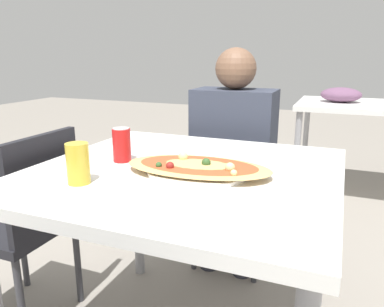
# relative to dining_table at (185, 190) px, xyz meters

# --- Properties ---
(dining_table) EXTENTS (1.03, 0.99, 0.78)m
(dining_table) POSITION_rel_dining_table_xyz_m (0.00, 0.00, 0.00)
(dining_table) COLOR white
(dining_table) RESTS_ON ground_plane
(chair_far_seated) EXTENTS (0.40, 0.40, 0.86)m
(chair_far_seated) POSITION_rel_dining_table_xyz_m (-0.03, 0.82, -0.21)
(chair_far_seated) COLOR black
(chair_far_seated) RESTS_ON ground_plane
(chair_side_left) EXTENTS (0.40, 0.40, 0.86)m
(chair_side_left) POSITION_rel_dining_table_xyz_m (-0.71, -0.05, -0.21)
(chair_side_left) COLOR black
(chair_side_left) RESTS_ON ground_plane
(person_seated) EXTENTS (0.42, 0.26, 1.19)m
(person_seated) POSITION_rel_dining_table_xyz_m (-0.03, 0.71, 0.01)
(person_seated) COLOR #2D2D38
(person_seated) RESTS_ON ground_plane
(pizza_main) EXTENTS (0.51, 0.33, 0.06)m
(pizza_main) POSITION_rel_dining_table_xyz_m (0.06, -0.03, 0.10)
(pizza_main) COLOR white
(pizza_main) RESTS_ON dining_table
(soda_can) EXTENTS (0.07, 0.07, 0.12)m
(soda_can) POSITION_rel_dining_table_xyz_m (-0.25, 0.00, 0.14)
(soda_can) COLOR red
(soda_can) RESTS_ON dining_table
(drink_glass) EXTENTS (0.07, 0.07, 0.13)m
(drink_glass) POSITION_rel_dining_table_xyz_m (-0.24, -0.26, 0.14)
(drink_glass) COLOR gold
(drink_glass) RESTS_ON dining_table
(background_table) EXTENTS (1.10, 0.80, 0.90)m
(background_table) POSITION_rel_dining_table_xyz_m (0.64, 2.18, 0.02)
(background_table) COLOR white
(background_table) RESTS_ON ground_plane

